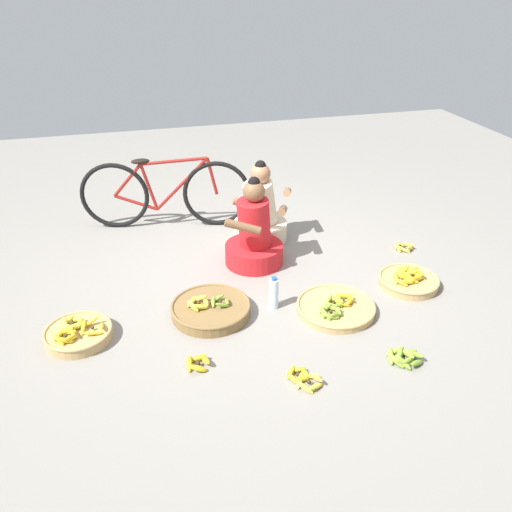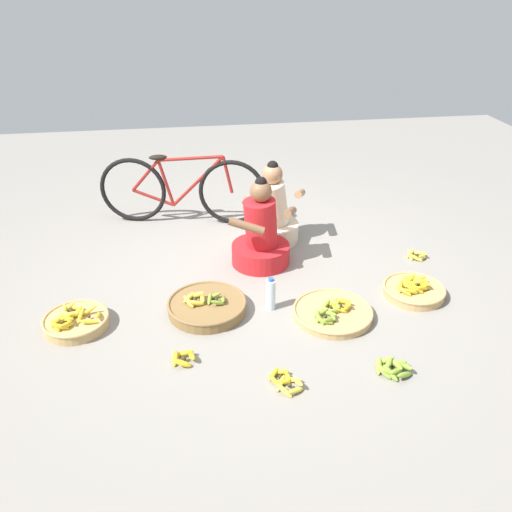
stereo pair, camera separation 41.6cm
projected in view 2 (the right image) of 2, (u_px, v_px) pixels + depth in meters
ground_plane at (253, 281)px, 4.51m from camera, size 10.00×10.00×0.00m
vendor_woman_front at (261, 237)px, 4.66m from camera, size 0.66×0.54×0.82m
vendor_woman_behind at (272, 216)px, 5.06m from camera, size 0.67×0.53×0.80m
bicycle_leaning at (182, 190)px, 5.37m from camera, size 1.68×0.40×0.73m
banana_basket_mid_left at (414, 290)px, 4.29m from camera, size 0.50×0.50×0.15m
banana_basket_front_center at (207, 306)px, 4.08m from camera, size 0.61×0.61×0.16m
banana_basket_back_left at (76, 321)px, 3.91m from camera, size 0.49×0.49×0.15m
banana_basket_near_bicycle at (333, 312)px, 4.03m from camera, size 0.61×0.61×0.13m
loose_bananas_back_right at (285, 381)px, 3.38m from camera, size 0.23×0.27×0.08m
loose_bananas_back_center at (417, 255)px, 4.85m from camera, size 0.20×0.20×0.09m
loose_bananas_front_left at (392, 368)px, 3.49m from camera, size 0.26×0.25×0.09m
loose_bananas_near_vendor at (184, 358)px, 3.58m from camera, size 0.17×0.17×0.09m
water_bottle at (271, 294)px, 4.08m from camera, size 0.08×0.08×0.28m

